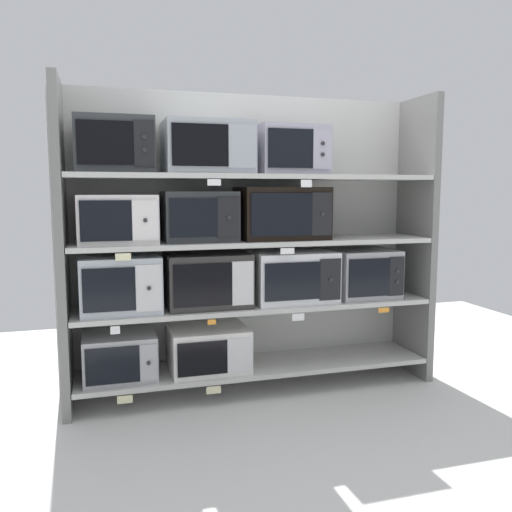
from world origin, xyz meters
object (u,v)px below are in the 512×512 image
object	(u,v)px
microwave_9	(114,145)
microwave_1	(208,348)
microwave_0	(120,356)
microwave_11	(291,150)
microwave_6	(118,219)
microwave_5	(363,273)
microwave_4	(292,276)
microwave_7	(199,216)
microwave_3	(207,280)
microwave_8	(282,213)
microwave_10	(207,148)
microwave_2	(121,284)

from	to	relation	value
microwave_9	microwave_1	bearing A→B (deg)	0.01
microwave_0	microwave_11	size ratio (longest dim) A/B	0.98
microwave_0	microwave_6	size ratio (longest dim) A/B	0.94
microwave_0	microwave_5	size ratio (longest dim) A/B	1.01
microwave_4	microwave_7	bearing A→B (deg)	-179.99
microwave_3	microwave_4	xyz separation A→B (m)	(0.57, 0.00, -0.00)
microwave_1	microwave_4	bearing A→B (deg)	0.01
microwave_4	microwave_8	bearing A→B (deg)	-179.79
microwave_4	microwave_10	distance (m)	0.99
microwave_0	microwave_7	bearing A→B (deg)	0.03
microwave_7	microwave_8	size ratio (longest dim) A/B	0.79
microwave_3	microwave_4	bearing A→B (deg)	0.02
microwave_0	microwave_11	xyz separation A→B (m)	(1.10, 0.00, 1.26)
microwave_4	microwave_11	size ratio (longest dim) A/B	1.22
microwave_1	microwave_8	world-z (taller)	microwave_8
microwave_0	microwave_4	size ratio (longest dim) A/B	0.80
microwave_6	microwave_9	distance (m)	0.43
microwave_8	microwave_2	bearing A→B (deg)	179.99
microwave_2	microwave_4	world-z (taller)	microwave_2
microwave_5	microwave_11	world-z (taller)	microwave_11
microwave_10	microwave_11	world-z (taller)	microwave_10
microwave_5	microwave_7	xyz separation A→B (m)	(-1.13, 0.00, 0.40)
microwave_4	microwave_8	xyz separation A→B (m)	(-0.07, -0.00, 0.41)
microwave_7	microwave_4	bearing A→B (deg)	0.01
microwave_7	microwave_9	distance (m)	0.65
microwave_2	microwave_7	bearing A→B (deg)	-0.00
microwave_0	microwave_2	bearing A→B (deg)	0.83
microwave_5	microwave_1	bearing A→B (deg)	179.99
microwave_7	microwave_8	world-z (taller)	microwave_8
microwave_3	microwave_6	distance (m)	0.66
microwave_2	microwave_6	bearing A→B (deg)	-177.51
microwave_6	microwave_11	size ratio (longest dim) A/B	1.04
microwave_9	microwave_10	bearing A→B (deg)	0.01
microwave_3	microwave_6	size ratio (longest dim) A/B	1.13
microwave_4	microwave_9	distance (m)	1.38
microwave_7	microwave_0	bearing A→B (deg)	-179.97
microwave_1	microwave_4	size ratio (longest dim) A/B	0.91
microwave_5	microwave_6	xyz separation A→B (m)	(-1.62, -0.00, 0.39)
microwave_11	microwave_3	bearing A→B (deg)	180.00
microwave_8	microwave_0	bearing A→B (deg)	-180.00
microwave_10	microwave_11	bearing A→B (deg)	-0.01
microwave_4	microwave_3	bearing A→B (deg)	-179.98
microwave_4	microwave_8	distance (m)	0.42
microwave_1	microwave_6	size ratio (longest dim) A/B	1.07
microwave_4	microwave_7	size ratio (longest dim) A/B	1.22
microwave_1	microwave_5	xyz separation A→B (m)	(1.08, -0.00, 0.44)
microwave_4	microwave_6	world-z (taller)	microwave_6
microwave_9	microwave_8	bearing A→B (deg)	-0.01
microwave_8	microwave_9	world-z (taller)	microwave_9
microwave_5	microwave_7	bearing A→B (deg)	179.99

